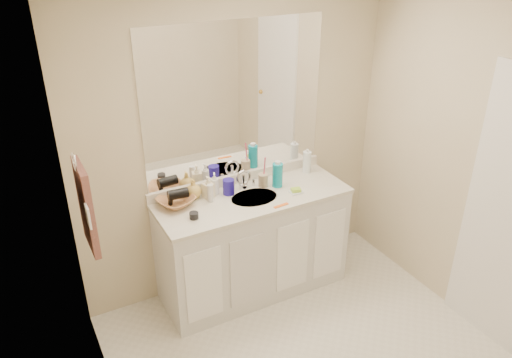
{
  "coord_description": "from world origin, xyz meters",
  "views": [
    {
      "loc": [
        -1.58,
        -1.95,
        2.73
      ],
      "look_at": [
        0.0,
        0.97,
        1.05
      ],
      "focal_mm": 35.0,
      "sensor_mm": 36.0,
      "label": 1
    }
  ],
  "objects": [
    {
      "name": "soap_dish",
      "position": [
        0.32,
        0.92,
        0.89
      ],
      "size": [
        0.1,
        0.08,
        0.01
      ],
      "primitive_type": "cube",
      "rotation": [
        0.0,
        0.0,
        -0.03
      ],
      "color": "white",
      "rests_on": "countertop"
    },
    {
      "name": "blue_mug",
      "position": [
        -0.15,
        1.15,
        0.94
      ],
      "size": [
        0.1,
        0.1,
        0.12
      ],
      "primitive_type": "cylinder",
      "rotation": [
        0.0,
        0.0,
        -0.13
      ],
      "color": "#1F148E",
      "rests_on": "countertop"
    },
    {
      "name": "sink_basin",
      "position": [
        0.0,
        1.0,
        0.87
      ],
      "size": [
        0.37,
        0.37,
        0.02
      ],
      "primitive_type": "cylinder",
      "color": "beige",
      "rests_on": "countertop"
    },
    {
      "name": "mirror",
      "position": [
        0.0,
        1.29,
        1.56
      ],
      "size": [
        1.48,
        0.01,
        1.2
      ],
      "primitive_type": "cube",
      "color": "white",
      "rests_on": "wall_back"
    },
    {
      "name": "towel_ring",
      "position": [
        -1.27,
        0.77,
        1.55
      ],
      "size": [
        0.01,
        0.11,
        0.11
      ],
      "primitive_type": "torus",
      "rotation": [
        0.0,
        1.57,
        0.0
      ],
      "color": "silver",
      "rests_on": "wall_left"
    },
    {
      "name": "wicker_basket",
      "position": [
        -0.57,
        1.17,
        0.91
      ],
      "size": [
        0.34,
        0.34,
        0.06
      ],
      "primitive_type": "imported",
      "rotation": [
        0.0,
        0.0,
        0.34
      ],
      "color": "#B57849",
      "rests_on": "countertop"
    },
    {
      "name": "extra_white_bottle",
      "position": [
        -0.32,
        1.11,
        0.95
      ],
      "size": [
        0.05,
        0.05,
        0.14
      ],
      "primitive_type": "cylinder",
      "rotation": [
        0.0,
        0.0,
        -0.13
      ],
      "color": "silver",
      "rests_on": "countertop"
    },
    {
      "name": "backsplash",
      "position": [
        0.0,
        1.29,
        0.92
      ],
      "size": [
        1.52,
        0.03,
        0.08
      ],
      "primitive_type": "cube",
      "color": "silver",
      "rests_on": "countertop"
    },
    {
      "name": "soap_bottle_white",
      "position": [
        -0.24,
        1.2,
        0.97
      ],
      "size": [
        0.09,
        0.09,
        0.18
      ],
      "primitive_type": "imported",
      "rotation": [
        0.0,
        0.0,
        -0.36
      ],
      "color": "white",
      "rests_on": "countertop"
    },
    {
      "name": "toothbrush",
      "position": [
        0.16,
        1.14,
        1.03
      ],
      "size": [
        0.01,
        0.04,
        0.21
      ],
      "primitive_type": "cylinder",
      "rotation": [
        0.14,
        0.0,
        -0.1
      ],
      "color": "#E13B65",
      "rests_on": "tan_cup"
    },
    {
      "name": "soap_bottle_yellow",
      "position": [
        -0.41,
        1.22,
        0.96
      ],
      "size": [
        0.12,
        0.12,
        0.15
      ],
      "primitive_type": "imported",
      "rotation": [
        0.0,
        0.0,
        -0.01
      ],
      "color": "#D9B254",
      "rests_on": "countertop"
    },
    {
      "name": "wall_left",
      "position": [
        -1.3,
        0.0,
        1.2
      ],
      "size": [
        0.02,
        2.6,
        2.4
      ],
      "primitive_type": "cube",
      "color": "beige",
      "rests_on": "floor"
    },
    {
      "name": "ceiling",
      "position": [
        0.0,
        0.0,
        2.4
      ],
      "size": [
        2.6,
        2.6,
        0.02
      ],
      "primitive_type": "cube",
      "color": "white",
      "rests_on": "wall_back"
    },
    {
      "name": "countertop",
      "position": [
        0.0,
        1.02,
        0.86
      ],
      "size": [
        1.52,
        0.57,
        0.03
      ],
      "primitive_type": "cube",
      "color": "silver",
      "rests_on": "vanity_cabinet"
    },
    {
      "name": "wall_right",
      "position": [
        1.3,
        0.0,
        1.2
      ],
      "size": [
        0.02,
        2.6,
        2.4
      ],
      "primitive_type": "cube",
      "color": "beige",
      "rests_on": "floor"
    },
    {
      "name": "tan_cup",
      "position": [
        0.15,
        1.14,
        0.93
      ],
      "size": [
        0.09,
        0.09,
        0.1
      ],
      "primitive_type": "cylinder",
      "rotation": [
        0.0,
        0.0,
        0.16
      ],
      "color": "tan",
      "rests_on": "countertop"
    },
    {
      "name": "dark_jar",
      "position": [
        -0.52,
        0.93,
        0.9
      ],
      "size": [
        0.07,
        0.07,
        0.05
      ],
      "primitive_type": "cylinder",
      "rotation": [
        0.0,
        0.0,
        0.09
      ],
      "color": "black",
      "rests_on": "countertop"
    },
    {
      "name": "mouthwash_bottle",
      "position": [
        0.25,
        1.08,
        0.98
      ],
      "size": [
        0.11,
        0.11,
        0.2
      ],
      "primitive_type": "cylinder",
      "rotation": [
        0.0,
        0.0,
        0.37
      ],
      "color": "#0E94AD",
      "rests_on": "countertop"
    },
    {
      "name": "vanity_cabinet",
      "position": [
        0.0,
        1.02,
        0.42
      ],
      "size": [
        1.5,
        0.55,
        0.85
      ],
      "primitive_type": "cube",
      "color": "silver",
      "rests_on": "floor"
    },
    {
      "name": "soap_bottle_cream",
      "position": [
        -0.31,
        1.18,
        0.97
      ],
      "size": [
        0.09,
        0.09,
        0.17
      ],
      "primitive_type": "imported",
      "rotation": [
        0.0,
        0.0,
        0.22
      ],
      "color": "#F7EDC9",
      "rests_on": "countertop"
    },
    {
      "name": "hand_towel",
      "position": [
        -1.25,
        0.77,
        1.25
      ],
      "size": [
        0.04,
        0.32,
        0.55
      ],
      "primitive_type": "cube",
      "color": "brown",
      "rests_on": "towel_ring"
    },
    {
      "name": "green_soap",
      "position": [
        0.32,
        0.92,
        0.9
      ],
      "size": [
        0.08,
        0.07,
        0.03
      ],
      "primitive_type": "cube",
      "rotation": [
        0.0,
        0.0,
        -0.25
      ],
      "color": "#9FD433",
      "rests_on": "soap_dish"
    },
    {
      "name": "clear_pump_bottle",
      "position": [
        0.6,
        1.19,
        0.97
      ],
      "size": [
        0.09,
        0.09,
        0.18
      ],
      "primitive_type": "cylinder",
      "rotation": [
        0.0,
        0.0,
        0.43
      ],
      "color": "white",
      "rests_on": "countertop"
    },
    {
      "name": "orange_comb",
      "position": [
        0.11,
        0.79,
        0.88
      ],
      "size": [
        0.13,
        0.04,
        0.01
      ],
      "primitive_type": "cube",
      "rotation": [
        0.0,
        0.0,
        0.08
      ],
      "color": "orange",
      "rests_on": "countertop"
    },
    {
      "name": "switch_plate",
      "position": [
        -1.27,
        0.57,
        1.3
      ],
      "size": [
        0.01,
        0.08,
        0.13
      ],
      "primitive_type": "cube",
      "color": "white",
      "rests_on": "wall_left"
    },
    {
      "name": "faucet",
      "position": [
        0.0,
        1.18,
        0.94
      ],
      "size": [
        0.02,
        0.02,
        0.11
      ],
      "primitive_type": "cylinder",
      "color": "silver",
      "rests_on": "countertop"
    },
    {
      "name": "wall_back",
      "position": [
        0.0,
        1.3,
        1.2
      ],
      "size": [
        2.6,
        0.02,
        2.4
      ],
      "primitive_type": "cube",
      "color": "beige",
      "rests_on": "floor"
    },
    {
      "name": "hair_dryer",
      "position": [
        -0.55,
        1.17,
        0.97
      ],
      "size": [
        0.16,
        0.09,
        0.08
      ],
      "primitive_type": "cylinder",
      "rotation": [
        0.0,
        1.57,
        -0.09
      ],
      "color": "black",
      "rests_on": "wicker_basket"
    }
  ]
}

